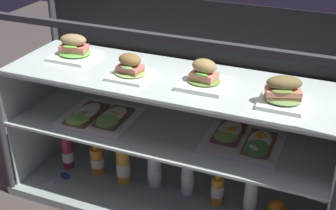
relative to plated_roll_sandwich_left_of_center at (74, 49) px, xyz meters
The scene contains 22 objects.
ground_plane 0.89m from the plated_roll_sandwich_left_of_center, ahead, with size 6.00×6.00×0.02m, color #473E3B.
case_base_deck 0.86m from the plated_roll_sandwich_left_of_center, ahead, with size 1.55×0.52×0.04m, color #96A6A3.
case_frame 0.55m from the plated_roll_sandwich_left_of_center, 11.41° to the left, with size 1.55×0.52×0.96m.
riser_lower_tier 0.71m from the plated_roll_sandwich_left_of_center, ahead, with size 1.48×0.46×0.36m.
shelf_lower_glass 0.60m from the plated_roll_sandwich_left_of_center, ahead, with size 1.50×0.47×0.01m, color silver.
riser_upper_tier 0.54m from the plated_roll_sandwich_left_of_center, ahead, with size 1.48×0.46×0.25m.
shelf_upper_glass 0.52m from the plated_roll_sandwich_left_of_center, ahead, with size 1.50×0.47×0.01m, color silver.
plated_roll_sandwich_left_of_center is the anchor object (origin of this frame).
plated_roll_sandwich_right_of_center 0.37m from the plated_roll_sandwich_left_of_center, 16.36° to the right, with size 0.17×0.17×0.11m.
plated_roll_sandwich_center 0.68m from the plated_roll_sandwich_left_of_center, ahead, with size 0.19×0.19×0.12m.
plated_roll_sandwich_far_right 1.02m from the plated_roll_sandwich_left_of_center, ahead, with size 0.17×0.17×0.12m.
open_sandwich_tray_near_left_corner 0.34m from the plated_roll_sandwich_left_of_center, 28.26° to the right, with size 0.34×0.31×0.06m.
open_sandwich_tray_right_of_center 0.90m from the plated_roll_sandwich_left_of_center, ahead, with size 0.34×0.31×0.06m.
juice_bottle_near_post 0.58m from the plated_roll_sandwich_left_of_center, 151.34° to the right, with size 0.06×0.06×0.23m.
juice_bottle_front_second 0.60m from the plated_roll_sandwich_left_of_center, 13.21° to the right, with size 0.07×0.07×0.20m.
juice_bottle_back_center 0.62m from the plated_roll_sandwich_left_of_center, ahead, with size 0.07×0.07×0.26m.
juice_bottle_front_middle 0.71m from the plated_roll_sandwich_left_of_center, ahead, with size 0.07×0.07×0.25m.
juice_bottle_tucked_behind 0.83m from the plated_roll_sandwich_left_of_center, ahead, with size 0.06×0.06×0.22m.
juice_bottle_front_fourth 0.96m from the plated_roll_sandwich_left_of_center, ahead, with size 0.06×0.06×0.19m.
juice_bottle_back_right 1.08m from the plated_roll_sandwich_left_of_center, ahead, with size 0.06×0.06×0.23m.
orange_fruit_beside_bottles 1.21m from the plated_roll_sandwich_left_of_center, ahead, with size 0.08×0.08×0.08m, color orange.
kitchen_scissors 0.68m from the plated_roll_sandwich_left_of_center, 109.67° to the right, with size 0.12×0.17×0.01m.
Camera 1 is at (0.71, -1.70, 1.48)m, focal length 49.50 mm.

